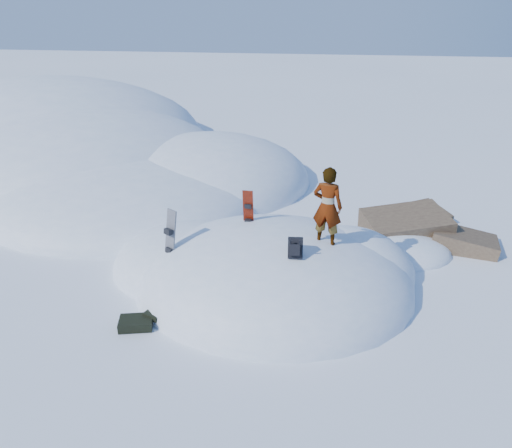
# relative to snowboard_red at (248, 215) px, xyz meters

# --- Properties ---
(ground) EXTENTS (120.00, 120.00, 0.00)m
(ground) POSITION_rel_snowboard_red_xyz_m (0.75, -0.74, -1.58)
(ground) COLOR white
(ground) RESTS_ON ground
(snow_mound) EXTENTS (8.00, 6.00, 3.00)m
(snow_mound) POSITION_rel_snowboard_red_xyz_m (0.58, -0.50, -1.58)
(snow_mound) COLOR white
(snow_mound) RESTS_ON ground
(snow_ridge) EXTENTS (21.50, 18.50, 6.40)m
(snow_ridge) POSITION_rel_snowboard_red_xyz_m (-9.68, 9.11, -1.58)
(snow_ridge) COLOR white
(snow_ridge) RESTS_ON ground
(rock_outcrop) EXTENTS (4.68, 4.41, 1.68)m
(rock_outcrop) POSITION_rel_snowboard_red_xyz_m (4.47, 2.27, -1.56)
(rock_outcrop) COLOR brown
(rock_outcrop) RESTS_ON ground
(snowboard_red) EXTENTS (0.27, 0.22, 1.41)m
(snowboard_red) POSITION_rel_snowboard_red_xyz_m (0.00, 0.00, 0.00)
(snowboard_red) COLOR #AF2109
(snowboard_red) RESTS_ON snow_mound
(snowboard_dark) EXTENTS (0.43, 0.43, 1.67)m
(snowboard_dark) POSITION_rel_snowboard_red_xyz_m (-1.74, -1.16, -0.35)
(snowboard_dark) COLOR black
(snowboard_dark) RESTS_ON snow_mound
(backpack) EXTENTS (0.36, 0.44, 0.55)m
(backpack) POSITION_rel_snowboard_red_xyz_m (1.34, -1.71, 0.02)
(backpack) COLOR black
(backpack) RESTS_ON snow_mound
(gear_pile) EXTENTS (0.98, 0.76, 0.26)m
(gear_pile) POSITION_rel_snowboard_red_xyz_m (-1.96, -2.94, -1.45)
(gear_pile) COLOR black
(gear_pile) RESTS_ON ground
(person) EXTENTS (0.78, 0.61, 1.90)m
(person) POSITION_rel_snowboard_red_xyz_m (1.99, -0.86, 0.70)
(person) COLOR slate
(person) RESTS_ON snow_mound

